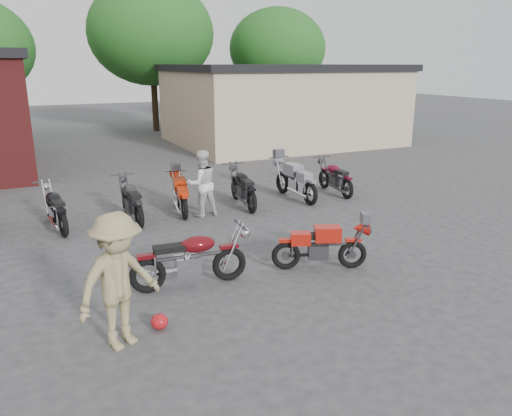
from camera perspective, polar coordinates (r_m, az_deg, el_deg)
name	(u,v)px	position (r m, az deg, el deg)	size (l,w,h in m)	color
ground	(255,291)	(8.82, -0.09, -9.43)	(90.00, 90.00, 0.00)	#37373A
stucco_building	(280,107)	(25.27, 2.76, 11.49)	(10.00, 8.00, 3.50)	tan
tree_2	(152,53)	(30.12, -11.78, 16.98)	(7.04, 7.04, 8.80)	#144D1B
tree_3	(277,64)	(33.01, 2.42, 16.15)	(6.08, 6.08, 7.60)	#144D1B
vintage_motorcycle	(191,255)	(8.84, -7.40, -5.37)	(2.02, 0.67, 1.17)	#5D0B11
sportbike	(322,244)	(9.61, 7.50, -4.06)	(1.77, 0.58, 1.03)	red
helmet	(159,321)	(7.75, -10.98, -12.61)	(0.26, 0.26, 0.24)	#B21319
person_light	(202,184)	(12.85, -6.23, 2.80)	(0.84, 0.65, 1.72)	silver
person_tan	(119,281)	(7.09, -15.44, -8.08)	(1.26, 0.72, 1.95)	#95885C
row_bike_2	(55,206)	(12.76, -21.98, 0.20)	(1.92, 0.64, 1.12)	black
row_bike_3	(131,198)	(12.86, -14.06, 1.09)	(1.97, 0.65, 1.14)	#27272A
row_bike_4	(180,193)	(13.33, -8.63, 1.76)	(1.85, 0.61, 1.07)	red
row_bike_5	(243,185)	(13.78, -1.52, 2.62)	(2.01, 0.66, 1.16)	black
row_bike_6	(295,178)	(14.54, 4.50, 3.40)	(2.10, 0.69, 1.22)	gray
row_bike_7	(335,175)	(15.33, 9.01, 3.70)	(1.90, 0.63, 1.10)	#5B0B22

